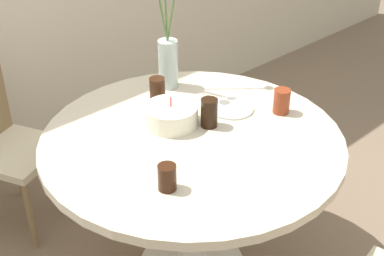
% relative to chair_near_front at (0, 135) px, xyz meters
% --- Properties ---
extents(dining_table, '(1.27, 1.27, 0.76)m').
position_rel_chair_near_front_xyz_m(dining_table, '(0.44, -0.95, 0.10)').
color(dining_table, beige).
rests_on(dining_table, ground_plane).
extents(chair_near_front, '(0.53, 0.53, 0.92)m').
position_rel_chair_near_front_xyz_m(chair_near_front, '(0.00, 0.00, 0.00)').
color(chair_near_front, beige).
rests_on(chair_near_front, ground_plane).
extents(birthday_cake, '(0.23, 0.23, 0.13)m').
position_rel_chair_near_front_xyz_m(birthday_cake, '(0.44, -0.82, 0.29)').
color(birthday_cake, white).
rests_on(birthday_cake, dining_table).
extents(flower_vase, '(0.28, 0.12, 0.79)m').
position_rel_chair_near_front_xyz_m(flower_vase, '(0.67, -0.53, 0.47)').
color(flower_vase, '#B2C6C1').
rests_on(flower_vase, dining_table).
extents(side_plate, '(0.20, 0.20, 0.01)m').
position_rel_chair_near_front_xyz_m(side_plate, '(0.73, -0.90, 0.25)').
color(side_plate, white).
rests_on(side_plate, dining_table).
extents(drink_glass_0, '(0.07, 0.07, 0.13)m').
position_rel_chair_near_front_xyz_m(drink_glass_0, '(0.52, -0.63, 0.31)').
color(drink_glass_0, '#33190C').
rests_on(drink_glass_0, dining_table).
extents(drink_glass_1, '(0.07, 0.07, 0.11)m').
position_rel_chair_near_front_xyz_m(drink_glass_1, '(0.87, -1.07, 0.30)').
color(drink_glass_1, maroon).
rests_on(drink_glass_1, dining_table).
extents(drink_glass_2, '(0.07, 0.07, 0.13)m').
position_rel_chair_near_front_xyz_m(drink_glass_2, '(0.55, -0.94, 0.31)').
color(drink_glass_2, black).
rests_on(drink_glass_2, dining_table).
extents(drink_glass_3, '(0.07, 0.07, 0.10)m').
position_rel_chair_near_front_xyz_m(drink_glass_3, '(0.13, -1.15, 0.29)').
color(drink_glass_3, '#33190C').
rests_on(drink_glass_3, dining_table).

